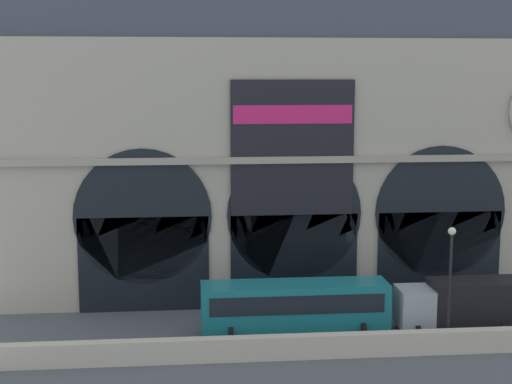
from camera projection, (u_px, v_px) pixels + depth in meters
name	position (u px, v px, depth m)	size (l,w,h in m)	color
ground_plane	(306.00, 331.00, 45.28)	(200.00, 200.00, 0.00)	#54565B
quay_parapet_wall	(318.00, 346.00, 41.01)	(90.00, 0.70, 1.29)	beige
station_building	(291.00, 153.00, 50.66)	(41.02, 4.50, 20.61)	#B2A891
bus_center	(295.00, 305.00, 44.53)	(11.00, 3.25, 3.10)	#19727A
box_truck_mideast	(461.00, 303.00, 45.10)	(7.50, 2.91, 3.12)	#ADB2B7
street_lamp_quayside	(450.00, 271.00, 41.92)	(0.44, 0.44, 6.90)	black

